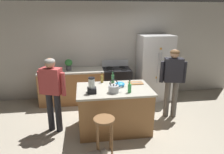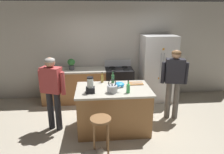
{
  "view_description": "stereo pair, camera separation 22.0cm",
  "coord_description": "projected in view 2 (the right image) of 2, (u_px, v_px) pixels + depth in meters",
  "views": [
    {
      "loc": [
        -0.6,
        -3.83,
        2.38
      ],
      "look_at": [
        0.0,
        0.3,
        1.07
      ],
      "focal_mm": 32.53,
      "sensor_mm": 36.0,
      "label": 1
    },
    {
      "loc": [
        -0.38,
        -3.86,
        2.38
      ],
      "look_at": [
        0.0,
        0.3,
        1.07
      ],
      "focal_mm": 32.53,
      "sensor_mm": 36.0,
      "label": 2
    }
  ],
  "objects": [
    {
      "name": "kitchen_island",
      "position": [
        113.0,
        109.0,
        4.27
      ],
      "size": [
        1.51,
        0.97,
        0.92
      ],
      "color": "#9E6B3D",
      "rests_on": "ground_plane"
    },
    {
      "name": "back_wall",
      "position": [
        107.0,
        51.0,
        5.86
      ],
      "size": [
        8.0,
        0.1,
        2.7
      ],
      "primitive_type": "cube",
      "color": "#BCB7AD",
      "rests_on": "ground_plane"
    },
    {
      "name": "refrigerator",
      "position": [
        157.0,
        68.0,
        5.69
      ],
      "size": [
        0.9,
        0.73,
        1.83
      ],
      "color": "silver",
      "rests_on": "ground_plane"
    },
    {
      "name": "potted_plant",
      "position": [
        71.0,
        63.0,
        5.47
      ],
      "size": [
        0.2,
        0.2,
        0.3
      ],
      "color": "#4C4C51",
      "rests_on": "back_counter_run"
    },
    {
      "name": "person_by_sink_right",
      "position": [
        174.0,
        78.0,
        4.57
      ],
      "size": [
        0.6,
        0.3,
        1.63
      ],
      "color": "#66605B",
      "rests_on": "ground_plane"
    },
    {
      "name": "blender_appliance",
      "position": [
        90.0,
        86.0,
        3.89
      ],
      "size": [
        0.17,
        0.17,
        0.31
      ],
      "color": "black",
      "rests_on": "kitchen_island"
    },
    {
      "name": "stove_range",
      "position": [
        119.0,
        84.0,
        5.75
      ],
      "size": [
        0.76,
        0.65,
        1.1
      ],
      "color": "black",
      "rests_on": "ground_plane"
    },
    {
      "name": "mixing_bowl",
      "position": [
        119.0,
        84.0,
        4.23
      ],
      "size": [
        0.21,
        0.21,
        0.09
      ],
      "primitive_type": "ellipsoid",
      "color": "#268CD8",
      "rests_on": "kitchen_island"
    },
    {
      "name": "person_by_island_left",
      "position": [
        52.0,
        87.0,
        4.12
      ],
      "size": [
        0.58,
        0.35,
        1.57
      ],
      "color": "#26262B",
      "rests_on": "ground_plane"
    },
    {
      "name": "tea_kettle",
      "position": [
        112.0,
        89.0,
        3.9
      ],
      "size": [
        0.28,
        0.2,
        0.27
      ],
      "color": "#B7BABF",
      "rests_on": "kitchen_island"
    },
    {
      "name": "bottle_vinegar",
      "position": [
        102.0,
        79.0,
        4.48
      ],
      "size": [
        0.06,
        0.06,
        0.24
      ],
      "color": "olive",
      "rests_on": "kitchen_island"
    },
    {
      "name": "bottle_olive_oil",
      "position": [
        113.0,
        78.0,
        4.44
      ],
      "size": [
        0.07,
        0.07,
        0.28
      ],
      "color": "#2D6638",
      "rests_on": "kitchen_island"
    },
    {
      "name": "chef_knife",
      "position": [
        137.0,
        83.0,
        4.4
      ],
      "size": [
        0.22,
        0.04,
        0.01
      ],
      "primitive_type": "cube",
      "rotation": [
        0.0,
        0.0,
        0.06
      ],
      "color": "#B7BABF",
      "rests_on": "cutting_board"
    },
    {
      "name": "bottle_soda",
      "position": [
        128.0,
        88.0,
        3.88
      ],
      "size": [
        0.07,
        0.07,
        0.26
      ],
      "color": "#3FB259",
      "rests_on": "kitchen_island"
    },
    {
      "name": "cutting_board",
      "position": [
        136.0,
        83.0,
        4.4
      ],
      "size": [
        0.3,
        0.2,
        0.02
      ],
      "primitive_type": "cube",
      "color": "#9E6B3D",
      "rests_on": "kitchen_island"
    },
    {
      "name": "back_counter_run",
      "position": [
        80.0,
        85.0,
        5.68
      ],
      "size": [
        2.0,
        0.64,
        0.92
      ],
      "color": "#9E6B3D",
      "rests_on": "ground_plane"
    },
    {
      "name": "bar_stool",
      "position": [
        101.0,
        127.0,
        3.46
      ],
      "size": [
        0.36,
        0.36,
        0.7
      ],
      "color": "brown",
      "rests_on": "ground_plane"
    },
    {
      "name": "ground_plane",
      "position": [
        113.0,
        128.0,
        4.41
      ],
      "size": [
        14.0,
        14.0,
        0.0
      ],
      "primitive_type": "plane",
      "color": "#B2A893"
    }
  ]
}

